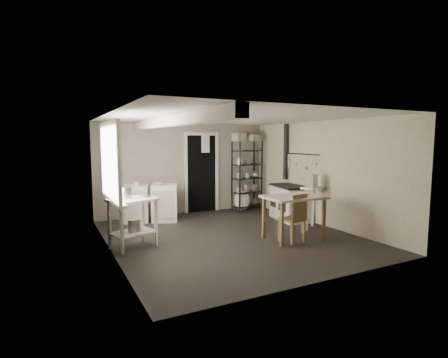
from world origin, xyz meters
name	(u,v)px	position (x,y,z in m)	size (l,w,h in m)	color
floor	(231,236)	(0.00, 0.00, 0.00)	(5.00, 5.00, 0.00)	black
ceiling	(231,117)	(0.00, 0.00, 2.30)	(5.00, 5.00, 0.00)	silver
wall_back	(185,169)	(0.00, 2.50, 1.15)	(4.50, 0.02, 2.30)	#A2988A
wall_front	(323,196)	(0.00, -2.50, 1.15)	(4.50, 0.02, 2.30)	#A2988A
wall_left	(110,185)	(-2.25, 0.00, 1.15)	(0.02, 5.00, 2.30)	#A2988A
wall_right	(321,173)	(2.25, 0.00, 1.15)	(0.02, 5.00, 2.30)	#A2988A
window	(109,162)	(-2.22, 0.20, 1.50)	(0.12, 1.76, 1.28)	white
doorway	(202,174)	(0.45, 2.47, 1.00)	(0.96, 0.10, 2.08)	white
ceiling_beam	(170,121)	(-1.20, 0.00, 2.20)	(0.18, 5.00, 0.18)	white
wallpaper_panel	(320,173)	(2.24, 0.00, 1.15)	(0.01, 5.00, 2.30)	beige
utensil_rail	(301,154)	(2.19, 0.60, 1.55)	(0.06, 1.20, 0.44)	#B1B1B3
prep_table	(133,225)	(-1.86, 0.13, 0.40)	(0.76, 0.54, 0.87)	white
stockpot	(124,195)	(-1.99, 0.18, 0.94)	(0.25, 0.25, 0.27)	#B1B1B3
saucepan	(145,199)	(-1.64, 0.13, 0.85)	(0.19, 0.19, 0.10)	#B1B1B3
bucket	(135,226)	(-1.84, 0.11, 0.39)	(0.23, 0.23, 0.25)	#B1B1B3
base_cabinets	(150,202)	(-1.06, 2.00, 0.46)	(1.30, 0.56, 0.85)	#EEE7CF
mixing_bowl	(158,180)	(-0.90, 1.89, 0.95)	(0.28, 0.28, 0.07)	silver
counter_cup	(136,181)	(-1.39, 1.91, 0.96)	(0.11, 0.11, 0.09)	silver
shelf_rack	(247,175)	(1.64, 2.14, 0.95)	(0.87, 0.34, 1.85)	black
shelf_jar	(239,159)	(1.38, 2.13, 1.38)	(0.09, 0.10, 0.21)	silver
storage_box_a	(239,135)	(1.40, 2.16, 2.01)	(0.31, 0.27, 0.21)	#BFB699
storage_box_b	(254,136)	(1.83, 2.12, 1.99)	(0.28, 0.26, 0.18)	#BFB699
stove	(289,201)	(1.92, 0.66, 0.44)	(0.58, 1.04, 0.82)	#EEE7CF
stovepipe	(286,152)	(2.16, 1.16, 1.59)	(0.11, 0.11, 1.36)	black
side_ledge	(313,207)	(1.95, -0.11, 0.43)	(0.57, 0.31, 0.87)	white
oats_box	(313,181)	(1.91, -0.15, 1.01)	(0.11, 0.19, 0.28)	#BFB699
work_table	(293,219)	(0.96, -0.71, 0.38)	(1.09, 0.76, 0.83)	beige
table_cup	(307,197)	(1.19, -0.81, 0.81)	(0.10, 0.10, 0.09)	silver
chair	(292,216)	(0.85, -0.81, 0.48)	(0.37, 0.39, 0.90)	brown
flour_sack	(242,202)	(1.46, 2.10, 0.24)	(0.44, 0.37, 0.53)	white
floor_crock	(305,227)	(1.59, -0.30, 0.08)	(0.13, 0.13, 0.16)	silver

